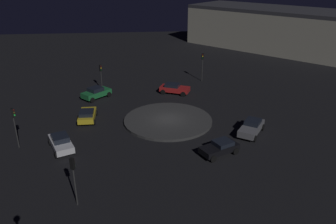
{
  "coord_description": "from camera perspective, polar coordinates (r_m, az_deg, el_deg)",
  "views": [
    {
      "loc": [
        -3.6,
        -35.95,
        16.84
      ],
      "look_at": [
        0.0,
        0.0,
        1.19
      ],
      "focal_mm": 36.25,
      "sensor_mm": 36.0,
      "label": 1
    }
  ],
  "objects": [
    {
      "name": "ground_plane",
      "position": [
        39.86,
        0.0,
        -1.57
      ],
      "size": [
        117.39,
        117.39,
        0.0
      ],
      "primitive_type": "plane",
      "color": "black"
    },
    {
      "name": "roundabout_island",
      "position": [
        39.8,
        0.0,
        -1.38
      ],
      "size": [
        10.33,
        10.33,
        0.29
      ],
      "primitive_type": "cylinder",
      "color": "#383838",
      "rests_on": "ground_plane"
    },
    {
      "name": "car_red",
      "position": [
        48.32,
        1.07,
        4.0
      ],
      "size": [
        4.46,
        3.25,
        1.44
      ],
      "rotation": [
        0.0,
        0.0,
        -0.41
      ],
      "color": "red",
      "rests_on": "ground_plane"
    },
    {
      "name": "car_black",
      "position": [
        33.22,
        8.71,
        -5.91
      ],
      "size": [
        4.19,
        3.22,
        1.34
      ],
      "rotation": [
        0.0,
        0.0,
        3.59
      ],
      "color": "black",
      "rests_on": "ground_plane"
    },
    {
      "name": "car_yellow",
      "position": [
        40.87,
        -13.44,
        -0.49
      ],
      "size": [
        2.03,
        3.84,
        1.35
      ],
      "rotation": [
        0.0,
        0.0,
        1.58
      ],
      "color": "gold",
      "rests_on": "ground_plane"
    },
    {
      "name": "car_green",
      "position": [
        47.58,
        -11.98,
        3.21
      ],
      "size": [
        4.13,
        4.05,
        1.57
      ],
      "rotation": [
        0.0,
        0.0,
        0.76
      ],
      "color": "#1E7238",
      "rests_on": "ground_plane"
    },
    {
      "name": "car_white",
      "position": [
        35.29,
        -17.57,
        -4.89
      ],
      "size": [
        3.17,
        4.39,
        1.48
      ],
      "rotation": [
        0.0,
        0.0,
        1.97
      ],
      "color": "white",
      "rests_on": "ground_plane"
    },
    {
      "name": "car_grey",
      "position": [
        37.75,
        13.87,
        -2.5
      ],
      "size": [
        3.89,
        4.49,
        1.48
      ],
      "rotation": [
        0.0,
        0.0,
        4.1
      ],
      "color": "slate",
      "rests_on": "ground_plane"
    },
    {
      "name": "traffic_light_southwest",
      "position": [
        26.13,
        -15.59,
        -9.71
      ],
      "size": [
        0.37,
        0.4,
        4.11
      ],
      "rotation": [
        0.0,
        0.0,
        1.04
      ],
      "color": "#2D2D2D",
      "rests_on": "ground_plane"
    },
    {
      "name": "traffic_light_west",
      "position": [
        36.2,
        -24.46,
        -1.26
      ],
      "size": [
        0.39,
        0.35,
        4.23
      ],
      "rotation": [
        0.0,
        0.0,
        0.29
      ],
      "color": "#2D2D2D",
      "rests_on": "ground_plane"
    },
    {
      "name": "traffic_light_northeast",
      "position": [
        53.23,
        5.82,
        8.42
      ],
      "size": [
        0.37,
        0.39,
        4.47
      ],
      "rotation": [
        0.0,
        0.0,
        -2.01
      ],
      "color": "#2D2D2D",
      "rests_on": "ground_plane"
    },
    {
      "name": "traffic_light_northwest",
      "position": [
        50.22,
        -11.21,
        6.59
      ],
      "size": [
        0.37,
        0.39,
        3.74
      ],
      "rotation": [
        0.0,
        0.0,
        -0.95
      ],
      "color": "#2D2D2D",
      "rests_on": "ground_plane"
    },
    {
      "name": "store_building",
      "position": [
        78.86,
        16.89,
        13.32
      ],
      "size": [
        33.94,
        34.4,
        8.64
      ],
      "rotation": [
        0.0,
        0.0,
        2.34
      ],
      "color": "#ADA893",
      "rests_on": "ground_plane"
    }
  ]
}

